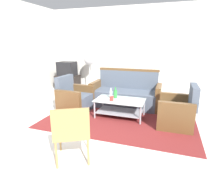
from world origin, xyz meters
TOP-DOWN VIEW (x-y plane):
  - ground_plane at (0.00, 0.00)m, footprint 14.00×14.00m
  - wall_back at (0.00, 3.06)m, footprint 6.52×0.12m
  - rug at (-0.04, 0.73)m, footprint 3.21×2.29m
  - couch at (-0.11, 1.48)m, footprint 1.81×0.75m
  - armchair_left at (-1.23, 0.75)m, footprint 0.75×0.80m
  - armchair_right at (1.16, 0.63)m, footprint 0.70×0.76m
  - coffee_table at (-0.06, 0.70)m, footprint 1.10×0.60m
  - bottle_clear at (-0.30, 0.77)m, footprint 0.06×0.06m
  - bottle_green at (-0.20, 0.80)m, footprint 0.08×0.08m
  - cup at (-0.21, 0.57)m, footprint 0.08×0.08m
  - tv_stand at (-2.53, 2.55)m, footprint 0.80×0.50m
  - television at (-2.53, 2.55)m, footprint 0.61×0.46m
  - pedestal_fan at (-1.67, 2.60)m, footprint 0.36×0.36m
  - wicker_chair at (-0.25, -1.05)m, footprint 0.65×0.65m

SIDE VIEW (x-z plane):
  - ground_plane at x=0.00m, z-range 0.00..0.00m
  - rug at x=-0.04m, z-range 0.00..0.01m
  - tv_stand at x=-2.53m, z-range 0.00..0.52m
  - coffee_table at x=-0.06m, z-range 0.07..0.47m
  - armchair_left at x=-1.23m, z-range -0.14..0.71m
  - armchair_right at x=1.16m, z-range -0.14..0.71m
  - couch at x=-0.11m, z-range -0.16..0.80m
  - cup at x=-0.21m, z-range 0.41..0.51m
  - wicker_chair at x=-0.25m, z-range 0.07..0.91m
  - bottle_clear at x=-0.30m, z-range 0.38..0.62m
  - bottle_green at x=-0.20m, z-range 0.38..0.64m
  - television at x=-2.53m, z-range 0.52..1.00m
  - pedestal_fan at x=-1.67m, z-range 0.38..1.65m
  - wall_back at x=0.00m, z-range 0.00..2.80m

